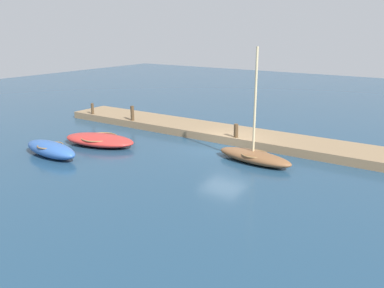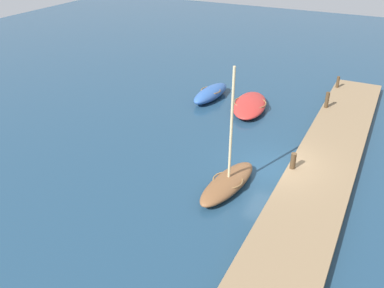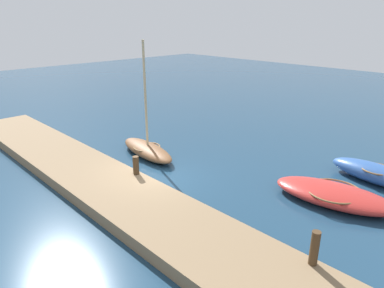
{
  "view_description": "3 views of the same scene",
  "coord_description": "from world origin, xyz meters",
  "px_view_note": "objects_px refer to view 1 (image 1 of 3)",
  "views": [
    {
      "loc": [
        -11.44,
        20.23,
        6.81
      ],
      "look_at": [
        0.5,
        2.67,
        0.78
      ],
      "focal_mm": 38.57,
      "sensor_mm": 36.0,
      "label": 1
    },
    {
      "loc": [
        -17.55,
        -4.18,
        11.08
      ],
      "look_at": [
        -0.75,
        4.35,
        0.76
      ],
      "focal_mm": 38.49,
      "sensor_mm": 36.0,
      "label": 2
    },
    {
      "loc": [
        11.29,
        -8.75,
        6.86
      ],
      "look_at": [
        -0.1,
        2.36,
        1.1
      ],
      "focal_mm": 32.6,
      "sensor_mm": 36.0,
      "label": 3
    }
  ],
  "objects_px": {
    "mooring_post_mid_east": "(92,109)",
    "mooring_post_west": "(236,131)",
    "rowboat_brown": "(254,156)",
    "motorboat_red": "(99,140)",
    "rowboat_blue": "(51,149)",
    "mooring_post_mid_west": "(132,113)"
  },
  "relations": [
    {
      "from": "mooring_post_mid_east",
      "to": "mooring_post_west",
      "type": "bearing_deg",
      "value": 180.0
    },
    {
      "from": "rowboat_brown",
      "to": "motorboat_red",
      "type": "height_order",
      "value": "rowboat_brown"
    },
    {
      "from": "rowboat_blue",
      "to": "motorboat_red",
      "type": "relative_size",
      "value": 0.85
    },
    {
      "from": "rowboat_blue",
      "to": "motorboat_red",
      "type": "bearing_deg",
      "value": -95.1
    },
    {
      "from": "mooring_post_west",
      "to": "mooring_post_mid_west",
      "type": "relative_size",
      "value": 0.79
    },
    {
      "from": "motorboat_red",
      "to": "mooring_post_west",
      "type": "distance_m",
      "value": 8.16
    },
    {
      "from": "rowboat_blue",
      "to": "mooring_post_west",
      "type": "bearing_deg",
      "value": -128.9
    },
    {
      "from": "rowboat_blue",
      "to": "motorboat_red",
      "type": "xyz_separation_m",
      "value": [
        -0.52,
        -3.08,
        -0.09
      ]
    },
    {
      "from": "rowboat_blue",
      "to": "mooring_post_west",
      "type": "relative_size",
      "value": 5.09
    },
    {
      "from": "motorboat_red",
      "to": "mooring_post_mid_east",
      "type": "xyz_separation_m",
      "value": [
        5.53,
        -4.59,
        0.55
      ]
    },
    {
      "from": "mooring_post_west",
      "to": "mooring_post_mid_east",
      "type": "xyz_separation_m",
      "value": [
        12.25,
        0.0,
        -0.0
      ]
    },
    {
      "from": "motorboat_red",
      "to": "mooring_post_mid_east",
      "type": "relative_size",
      "value": 6.06
    },
    {
      "from": "rowboat_brown",
      "to": "mooring_post_mid_west",
      "type": "xyz_separation_m",
      "value": [
        10.59,
        -2.38,
        0.62
      ]
    },
    {
      "from": "rowboat_brown",
      "to": "rowboat_blue",
      "type": "bearing_deg",
      "value": 36.14
    },
    {
      "from": "rowboat_brown",
      "to": "mooring_post_mid_west",
      "type": "distance_m",
      "value": 10.88
    },
    {
      "from": "rowboat_brown",
      "to": "mooring_post_west",
      "type": "height_order",
      "value": "rowboat_brown"
    },
    {
      "from": "rowboat_brown",
      "to": "mooring_post_west",
      "type": "distance_m",
      "value": 3.4
    },
    {
      "from": "mooring_post_mid_east",
      "to": "mooring_post_mid_west",
      "type": "bearing_deg",
      "value": 180.0
    },
    {
      "from": "rowboat_blue",
      "to": "mooring_post_mid_west",
      "type": "xyz_separation_m",
      "value": [
        0.98,
        -7.67,
        0.58
      ]
    },
    {
      "from": "motorboat_red",
      "to": "mooring_post_west",
      "type": "bearing_deg",
      "value": -156.47
    },
    {
      "from": "rowboat_brown",
      "to": "motorboat_red",
      "type": "xyz_separation_m",
      "value": [
        9.1,
        2.21,
        -0.04
      ]
    },
    {
      "from": "rowboat_blue",
      "to": "mooring_post_west",
      "type": "height_order",
      "value": "mooring_post_west"
    }
  ]
}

